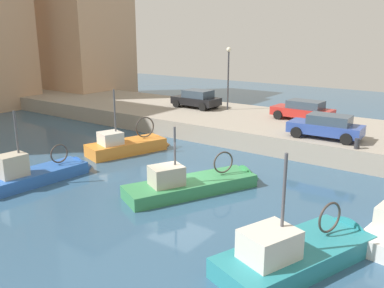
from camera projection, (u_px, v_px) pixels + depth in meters
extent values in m
plane|color=#335675|center=(181.00, 187.00, 19.29)|extent=(80.00, 80.00, 0.00)
cube|color=#9E9384|center=(282.00, 130.00, 28.11)|extent=(9.00, 56.00, 1.20)
cube|color=#2D60B7|center=(35.00, 182.00, 19.92)|extent=(5.22, 2.06, 1.19)
cone|color=#2D60B7|center=(85.00, 168.00, 22.03)|extent=(1.02, 1.54, 1.47)
cube|color=#9E7A51|center=(34.00, 172.00, 19.78)|extent=(5.00, 1.92, 0.08)
cube|color=#B7AD99|center=(12.00, 166.00, 18.88)|extent=(1.31, 1.06, 1.08)
cylinder|color=#4C4C51|center=(18.00, 144.00, 18.89)|extent=(0.10, 0.10, 3.12)
torus|color=#3F3833|center=(59.00, 154.00, 20.66)|extent=(1.00, 0.17, 0.99)
cube|color=#388951|center=(191.00, 192.00, 18.69)|extent=(6.33, 4.30, 1.17)
cone|color=#388951|center=(252.00, 180.00, 20.26)|extent=(1.51, 1.84, 1.61)
cube|color=#B2A893|center=(191.00, 181.00, 18.55)|extent=(6.05, 4.06, 0.08)
cube|color=#B7AD99|center=(166.00, 176.00, 17.86)|extent=(1.74, 1.58, 0.88)
cylinder|color=#4C4C51|center=(175.00, 156.00, 17.83)|extent=(0.10, 0.10, 2.64)
torus|color=#3F3833|center=(223.00, 162.00, 19.17)|extent=(1.00, 0.54, 1.07)
sphere|color=white|center=(146.00, 189.00, 18.64)|extent=(0.32, 0.32, 0.32)
sphere|color=white|center=(364.00, 236.00, 14.29)|extent=(0.32, 0.32, 0.32)
cube|color=orange|center=(127.00, 153.00, 24.79)|extent=(5.04, 3.06, 1.46)
cone|color=orange|center=(164.00, 146.00, 26.37)|extent=(1.32, 1.75, 1.56)
cube|color=#9E7A51|center=(126.00, 142.00, 24.62)|extent=(4.82, 2.87, 0.08)
cube|color=beige|center=(110.00, 138.00, 23.92)|extent=(1.52, 1.51, 0.75)
cylinder|color=#4C4C51|center=(115.00, 117.00, 23.81)|extent=(0.10, 0.10, 3.28)
torus|color=#3F3833|center=(145.00, 127.00, 25.18)|extent=(1.27, 0.47, 1.31)
sphere|color=white|center=(98.00, 150.00, 24.65)|extent=(0.32, 0.32, 0.32)
cube|color=teal|center=(295.00, 265.00, 12.81)|extent=(5.81, 3.81, 1.30)
cone|color=teal|center=(355.00, 239.00, 14.45)|extent=(1.48, 2.04, 1.84)
cube|color=#896B4C|center=(296.00, 249.00, 12.66)|extent=(5.54, 3.58, 0.08)
cube|color=beige|center=(269.00, 245.00, 11.89)|extent=(1.92, 1.71, 0.92)
cylinder|color=#4C4C51|center=(283.00, 206.00, 11.85)|extent=(0.10, 0.10, 3.23)
torus|color=#3F3833|center=(330.00, 218.00, 13.30)|extent=(1.04, 0.45, 1.08)
sphere|color=white|center=(232.00, 259.00, 12.79)|extent=(0.32, 0.32, 0.32)
cube|color=black|center=(196.00, 101.00, 32.88)|extent=(1.90, 3.87, 0.59)
cube|color=#384756|center=(198.00, 94.00, 32.62)|extent=(1.65, 2.18, 0.58)
cylinder|color=black|center=(176.00, 104.00, 32.99)|extent=(0.23, 0.64, 0.64)
cylinder|color=black|center=(190.00, 101.00, 34.41)|extent=(0.23, 0.64, 0.64)
cylinder|color=black|center=(203.00, 107.00, 31.48)|extent=(0.23, 0.64, 0.64)
cylinder|color=black|center=(216.00, 104.00, 32.90)|extent=(0.23, 0.64, 0.64)
cube|color=red|center=(302.00, 112.00, 28.21)|extent=(1.87, 4.21, 0.58)
cube|color=#384756|center=(306.00, 104.00, 27.94)|extent=(1.59, 2.38, 0.53)
cylinder|color=black|center=(278.00, 115.00, 28.48)|extent=(0.25, 0.65, 0.64)
cylinder|color=black|center=(289.00, 111.00, 29.76)|extent=(0.25, 0.65, 0.64)
cylinder|color=black|center=(317.00, 120.00, 26.79)|extent=(0.25, 0.65, 0.64)
cylinder|color=black|center=(326.00, 116.00, 28.07)|extent=(0.25, 0.65, 0.64)
cube|color=#334C9E|center=(325.00, 129.00, 23.32)|extent=(1.79, 4.16, 0.59)
cube|color=#384756|center=(330.00, 119.00, 23.06)|extent=(1.53, 2.35, 0.53)
cylinder|color=black|center=(296.00, 132.00, 23.47)|extent=(0.24, 0.65, 0.64)
cylinder|color=black|center=(306.00, 127.00, 24.79)|extent=(0.24, 0.65, 0.64)
cylinder|color=black|center=(346.00, 139.00, 21.98)|extent=(0.24, 0.65, 0.64)
cylinder|color=black|center=(353.00, 133.00, 23.29)|extent=(0.24, 0.65, 0.64)
cylinder|color=#2D2D33|center=(357.00, 144.00, 21.25)|extent=(0.28, 0.28, 0.55)
cylinder|color=#38383D|center=(228.00, 81.00, 31.54)|extent=(0.12, 0.12, 4.50)
sphere|color=#F2EACC|center=(229.00, 50.00, 30.90)|extent=(0.36, 0.36, 0.36)
cube|color=tan|center=(86.00, 22.00, 43.20)|extent=(7.77, 7.17, 16.29)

